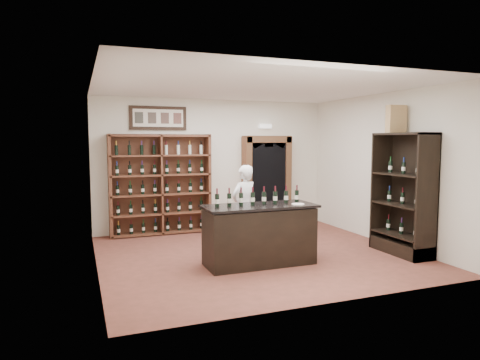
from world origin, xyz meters
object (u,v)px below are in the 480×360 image
object	(u,v)px
wine_shelf	(161,184)
tasting_counter	(259,235)
counter_bottle_0	(217,200)
shopkeeper	(244,207)
side_cabinet	(404,213)
wine_crate	(396,119)

from	to	relation	value
wine_shelf	tasting_counter	bearing A→B (deg)	-69.44
counter_bottle_0	shopkeeper	size ratio (longest dim) A/B	0.19
side_cabinet	wine_crate	world-z (taller)	wine_crate
wine_shelf	counter_bottle_0	bearing A→B (deg)	-82.49
wine_crate	counter_bottle_0	bearing A→B (deg)	-177.93
side_cabinet	wine_crate	bearing A→B (deg)	95.91
tasting_counter	counter_bottle_0	size ratio (longest dim) A/B	6.27
wine_crate	tasting_counter	bearing A→B (deg)	-177.30
tasting_counter	counter_bottle_0	world-z (taller)	counter_bottle_0
tasting_counter	wine_crate	world-z (taller)	wine_crate
counter_bottle_0	shopkeeper	distance (m)	1.42
counter_bottle_0	wine_crate	world-z (taller)	wine_crate
tasting_counter	counter_bottle_0	distance (m)	0.95
wine_shelf	tasting_counter	xyz separation A→B (m)	(1.10, -2.93, -0.61)
side_cabinet	wine_crate	size ratio (longest dim) A/B	4.35
side_cabinet	shopkeeper	xyz separation A→B (m)	(-2.56, 1.42, 0.04)
side_cabinet	wine_crate	distance (m)	1.72
shopkeeper	counter_bottle_0	bearing A→B (deg)	30.61
wine_shelf	counter_bottle_0	world-z (taller)	wine_shelf
side_cabinet	counter_bottle_0	bearing A→B (deg)	174.18
wine_shelf	counter_bottle_0	xyz separation A→B (m)	(0.38, -2.88, 0.01)
shopkeeper	tasting_counter	bearing A→B (deg)	61.79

